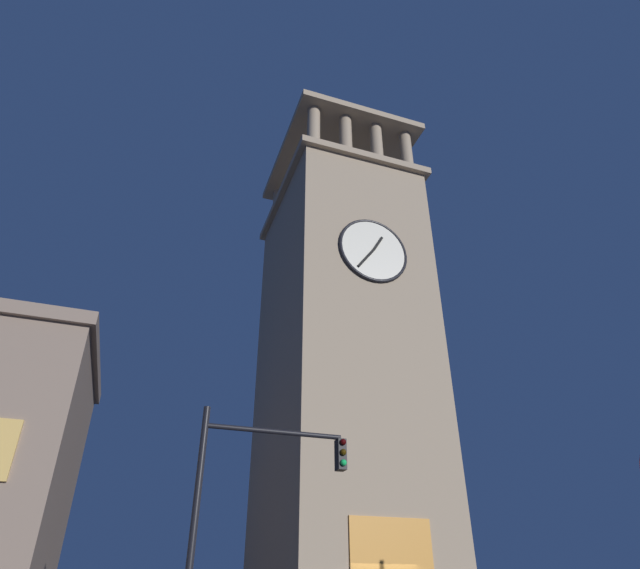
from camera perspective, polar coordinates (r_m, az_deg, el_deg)
clocktower at (r=26.59m, az=2.40°, el=-9.01°), size 7.43×9.17×28.49m
traffic_signal_mid at (r=12.97m, az=-7.55°, el=-21.20°), size 3.60×0.41×5.44m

